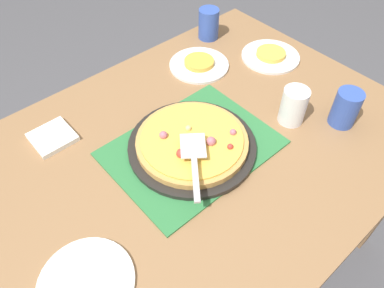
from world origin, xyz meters
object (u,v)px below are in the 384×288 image
(plate_near_left, at_px, (199,65))
(pizza_server, at_px, (194,159))
(cup_corner, at_px, (346,108))
(cup_far, at_px, (293,106))
(plate_far_right, at_px, (270,56))
(napkin_stack, at_px, (53,137))
(served_slice_right, at_px, (271,54))
(cup_near, at_px, (209,24))
(pizza_pan, at_px, (192,146))
(served_slice_left, at_px, (199,62))
(pizza, at_px, (192,141))
(plate_side, at_px, (86,283))

(plate_near_left, bearing_deg, pizza_server, -133.80)
(cup_corner, bearing_deg, cup_far, 134.92)
(cup_far, height_order, pizza_server, cup_far)
(plate_far_right, relative_size, napkin_stack, 1.83)
(served_slice_right, xyz_separation_m, cup_near, (-0.08, 0.26, 0.04))
(pizza_pan, height_order, napkin_stack, pizza_pan)
(served_slice_left, distance_m, pizza_server, 0.51)
(cup_far, xyz_separation_m, cup_corner, (0.11, -0.11, 0.00))
(plate_near_left, relative_size, cup_near, 1.83)
(plate_near_left, relative_size, cup_corner, 1.83)
(pizza, bearing_deg, plate_side, -161.89)
(served_slice_left, bearing_deg, served_slice_right, -30.23)
(plate_side, height_order, served_slice_left, served_slice_left)
(plate_near_left, bearing_deg, cup_far, -86.24)
(plate_side, distance_m, pizza_server, 0.40)
(cup_far, bearing_deg, pizza_server, 174.07)
(cup_near, bearing_deg, cup_corner, -91.82)
(pizza, relative_size, served_slice_left, 3.00)
(pizza_pan, height_order, served_slice_left, served_slice_left)
(plate_near_left, height_order, napkin_stack, napkin_stack)
(pizza_server, bearing_deg, plate_side, -169.74)
(pizza_pan, bearing_deg, plate_far_right, 15.63)
(pizza, xyz_separation_m, plate_side, (-0.45, -0.15, -0.03))
(plate_far_right, height_order, served_slice_right, served_slice_right)
(plate_near_left, bearing_deg, served_slice_left, 0.00)
(plate_far_right, bearing_deg, served_slice_right, 0.00)
(served_slice_right, height_order, napkin_stack, served_slice_right)
(plate_far_right, relative_size, plate_side, 1.00)
(plate_near_left, relative_size, pizza_server, 1.06)
(cup_near, bearing_deg, napkin_stack, -172.43)
(cup_far, bearing_deg, pizza_pan, 159.87)
(plate_side, height_order, napkin_stack, napkin_stack)
(cup_corner, bearing_deg, pizza_pan, 151.93)
(plate_far_right, distance_m, napkin_stack, 0.84)
(cup_far, bearing_deg, plate_side, -177.69)
(pizza_pan, distance_m, plate_near_left, 0.41)
(plate_near_left, xyz_separation_m, served_slice_left, (0.00, 0.00, 0.01))
(cup_near, bearing_deg, pizza_server, -136.37)
(served_slice_right, distance_m, cup_far, 0.34)
(pizza, relative_size, plate_near_left, 1.50)
(pizza_pan, relative_size, plate_far_right, 1.73)
(pizza, height_order, served_slice_right, pizza)
(cup_far, xyz_separation_m, napkin_stack, (-0.61, 0.43, -0.05))
(cup_near, xyz_separation_m, napkin_stack, (-0.74, -0.10, -0.05))
(pizza, distance_m, served_slice_left, 0.41)
(pizza_server, height_order, napkin_stack, pizza_server)
(pizza_server, relative_size, napkin_stack, 1.73)
(plate_side, xyz_separation_m, cup_far, (0.76, 0.03, 0.06))
(plate_far_right, bearing_deg, cup_corner, -105.09)
(plate_side, distance_m, cup_near, 1.06)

